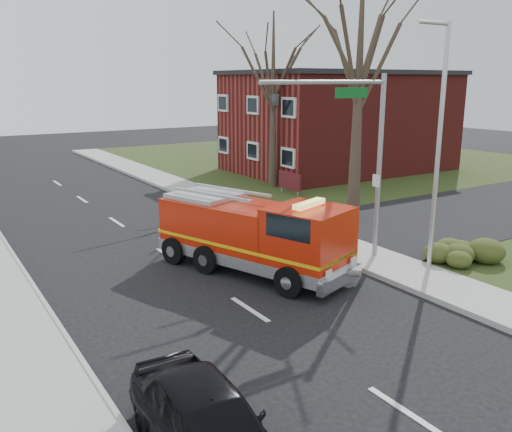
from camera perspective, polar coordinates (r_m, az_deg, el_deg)
ground at (r=16.17m, az=-0.66°, el=-9.82°), size 120.00×120.00×0.00m
sidewalk_right at (r=19.89m, az=14.76°, el=-5.42°), size 2.40×80.00×0.15m
sidewalk_left at (r=14.23m, az=-23.11°, el=-14.22°), size 2.40×80.00×0.15m
brick_building at (r=40.75m, az=8.83°, el=9.82°), size 15.40×10.40×7.25m
health_center_sign at (r=31.55m, az=3.56°, el=3.68°), size 0.12×2.00×1.40m
hedge_corner at (r=21.25m, az=21.99°, el=-3.31°), size 2.80×2.00×0.90m
bare_tree_near at (r=25.39m, az=10.86°, el=15.77°), size 6.00×6.00×12.00m
bare_tree_far at (r=33.36m, az=1.82°, el=13.94°), size 5.25×5.25×10.50m
traffic_signal_mast at (r=19.24m, az=10.30°, el=8.35°), size 5.29×0.18×6.80m
streetlight_pole at (r=19.30m, az=18.60°, el=7.40°), size 1.48×0.16×8.40m
fire_engine at (r=18.86m, az=-0.16°, el=-2.15°), size 4.61×7.44×2.84m
parked_car_maroon at (r=10.14m, az=-5.17°, el=-20.94°), size 1.94×4.42×1.48m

